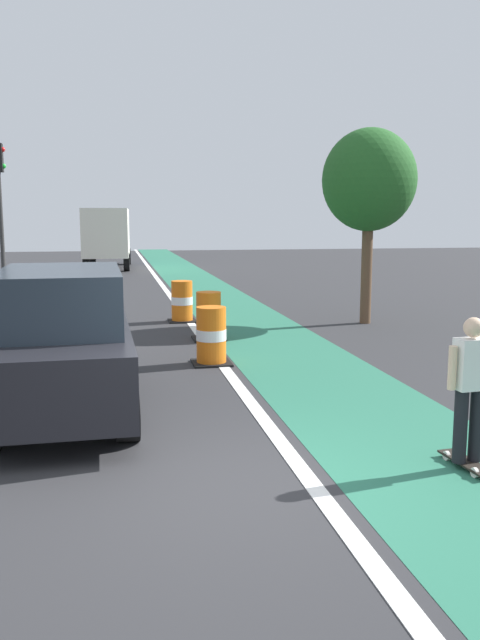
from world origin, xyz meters
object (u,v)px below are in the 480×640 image
object	(u,v)px
traffic_barrel_back	(182,302)
street_tree_sidewalk	(369,181)
traffic_barrel_front	(211,336)
traffic_barrel_mid	(209,316)
skateboarder_on_lane	(470,388)
parked_suv_nearest	(63,341)
delivery_truck_down_block	(108,235)
traffic_light_corner	(0,194)

from	to	relation	value
traffic_barrel_back	street_tree_sidewalk	distance (m)	5.78
traffic_barrel_front	street_tree_sidewalk	bearing A→B (deg)	40.78
traffic_barrel_mid	traffic_barrel_front	bearing A→B (deg)	-97.18
skateboarder_on_lane	traffic_barrel_front	xyz separation A→B (m)	(-1.99, 5.72, -0.38)
parked_suv_nearest	traffic_barrel_back	bearing A→B (deg)	72.47
traffic_barrel_front	traffic_barrel_mid	size ratio (longest dim) A/B	1.00
skateboarder_on_lane	traffic_barrel_back	xyz separation A→B (m)	(-2.00, 10.97, -0.38)
traffic_barrel_front	traffic_barrel_mid	world-z (taller)	same
delivery_truck_down_block	traffic_light_corner	world-z (taller)	traffic_light_corner
traffic_barrel_mid	traffic_light_corner	world-z (taller)	traffic_light_corner
traffic_barrel_back	street_tree_sidewalk	xyz separation A→B (m)	(4.70, -1.19, 3.14)
traffic_barrel_back	delivery_truck_down_block	world-z (taller)	delivery_truck_down_block
skateboarder_on_lane	parked_suv_nearest	bearing A→B (deg)	146.04
traffic_barrel_mid	delivery_truck_down_block	size ratio (longest dim) A/B	0.14
traffic_light_corner	traffic_barrel_back	bearing A→B (deg)	-45.14
skateboarder_on_lane	traffic_barrel_back	size ratio (longest dim) A/B	1.55
skateboarder_on_lane	traffic_light_corner	xyz separation A→B (m)	(-7.30, 16.30, 2.59)
traffic_barrel_mid	traffic_light_corner	size ratio (longest dim) A/B	0.21
delivery_truck_down_block	traffic_barrel_mid	bearing A→B (deg)	-84.03
traffic_light_corner	traffic_barrel_mid	bearing A→B (deg)	-55.09
skateboarder_on_lane	traffic_barrel_back	world-z (taller)	skateboarder_on_lane
delivery_truck_down_block	traffic_light_corner	distance (m)	14.75
delivery_truck_down_block	traffic_light_corner	bearing A→B (deg)	-102.98
skateboarder_on_lane	street_tree_sidewalk	size ratio (longest dim) A/B	0.34
traffic_barrel_back	delivery_truck_down_block	distance (m)	19.76
skateboarder_on_lane	delivery_truck_down_block	world-z (taller)	delivery_truck_down_block
traffic_barrel_back	traffic_light_corner	world-z (taller)	traffic_light_corner
traffic_barrel_mid	street_tree_sidewalk	distance (m)	5.61
skateboarder_on_lane	delivery_truck_down_block	distance (m)	30.86
traffic_barrel_front	delivery_truck_down_block	xyz separation A→B (m)	(-2.02, 24.85, 1.31)
traffic_barrel_front	delivery_truck_down_block	distance (m)	24.97
traffic_barrel_back	traffic_barrel_mid	bearing A→B (deg)	-83.31
parked_suv_nearest	traffic_light_corner	distance (m)	13.78
delivery_truck_down_block	skateboarder_on_lane	bearing A→B (deg)	-82.53
parked_suv_nearest	delivery_truck_down_block	bearing A→B (deg)	88.98
traffic_barrel_mid	parked_suv_nearest	bearing A→B (deg)	-118.51
traffic_barrel_mid	delivery_truck_down_block	xyz separation A→B (m)	(-2.33, 22.34, 1.31)
parked_suv_nearest	traffic_light_corner	xyz separation A→B (m)	(-2.80, 13.27, 2.47)
traffic_barrel_front	delivery_truck_down_block	size ratio (longest dim) A/B	0.14
skateboarder_on_lane	traffic_barrel_back	distance (m)	11.15
skateboarder_on_lane	traffic_barrel_front	distance (m)	6.07
traffic_light_corner	skateboarder_on_lane	bearing A→B (deg)	-65.87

